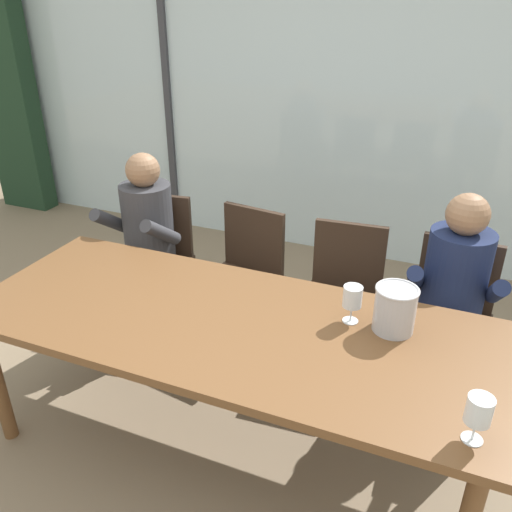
# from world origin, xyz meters

# --- Properties ---
(ground) EXTENTS (14.00, 14.00, 0.00)m
(ground) POSITION_xyz_m (0.00, 1.00, 0.00)
(ground) COLOR #847056
(window_glass_panel) EXTENTS (7.56, 0.03, 2.60)m
(window_glass_panel) POSITION_xyz_m (0.00, 2.43, 1.30)
(window_glass_panel) COLOR silver
(window_glass_panel) RESTS_ON ground
(window_mullion_left) EXTENTS (0.06, 0.06, 2.60)m
(window_mullion_left) POSITION_xyz_m (-1.70, 2.41, 1.30)
(window_mullion_left) COLOR #38383D
(window_mullion_left) RESTS_ON ground
(hillside_vineyard) EXTENTS (13.56, 2.40, 2.12)m
(hillside_vineyard) POSITION_xyz_m (0.00, 6.59, 1.06)
(hillside_vineyard) COLOR #568942
(hillside_vineyard) RESTS_ON ground
(curtain_heavy_drape) EXTENTS (0.56, 0.20, 2.60)m
(curtain_heavy_drape) POSITION_xyz_m (-3.43, 2.25, 1.30)
(curtain_heavy_drape) COLOR #1E3823
(curtain_heavy_drape) RESTS_ON ground
(dining_table) EXTENTS (2.36, 0.94, 0.77)m
(dining_table) POSITION_xyz_m (0.00, 0.00, 0.70)
(dining_table) COLOR brown
(dining_table) RESTS_ON ground
(chair_near_curtain) EXTENTS (0.50, 0.50, 0.89)m
(chair_near_curtain) POSITION_xyz_m (-0.93, 0.88, 0.52)
(chair_near_curtain) COLOR #332319
(chair_near_curtain) RESTS_ON ground
(chair_left_of_center) EXTENTS (0.50, 0.50, 0.89)m
(chair_left_of_center) POSITION_xyz_m (-0.30, 0.90, 0.52)
(chair_left_of_center) COLOR #332319
(chair_left_of_center) RESTS_ON ground
(chair_center) EXTENTS (0.47, 0.47, 0.89)m
(chair_center) POSITION_xyz_m (0.33, 0.89, 0.52)
(chair_center) COLOR #332319
(chair_center) RESTS_ON ground
(chair_right_of_center) EXTENTS (0.48, 0.48, 0.89)m
(chair_right_of_center) POSITION_xyz_m (0.92, 0.91, 0.52)
(chair_right_of_center) COLOR #332319
(chair_right_of_center) RESTS_ON ground
(person_charcoal_jacket) EXTENTS (0.48, 0.63, 1.21)m
(person_charcoal_jacket) POSITION_xyz_m (-0.94, 0.74, 0.69)
(person_charcoal_jacket) COLOR #38383D
(person_charcoal_jacket) RESTS_ON ground
(person_navy_polo) EXTENTS (0.47, 0.62, 1.21)m
(person_navy_polo) POSITION_xyz_m (0.92, 0.74, 0.69)
(person_navy_polo) COLOR #192347
(person_navy_polo) RESTS_ON ground
(ice_bucket_primary) EXTENTS (0.18, 0.18, 0.20)m
(ice_bucket_primary) POSITION_xyz_m (0.69, 0.20, 0.87)
(ice_bucket_primary) COLOR #B7B7BC
(ice_bucket_primary) RESTS_ON dining_table
(wine_glass_by_left_taster) EXTENTS (0.08, 0.08, 0.17)m
(wine_glass_by_left_taster) POSITION_xyz_m (0.51, 0.20, 0.89)
(wine_glass_by_left_taster) COLOR silver
(wine_glass_by_left_taster) RESTS_ON dining_table
(wine_glass_near_bucket) EXTENTS (0.08, 0.08, 0.17)m
(wine_glass_near_bucket) POSITION_xyz_m (1.04, -0.33, 0.89)
(wine_glass_near_bucket) COLOR silver
(wine_glass_near_bucket) RESTS_ON dining_table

